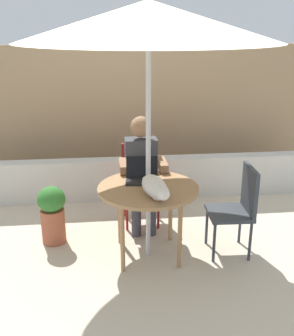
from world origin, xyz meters
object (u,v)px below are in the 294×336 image
patio_table (148,194)px  patio_umbrella (148,21)px  potted_plant_near_fence (52,213)px  person_seated (142,167)px  laptop (142,174)px  cat (155,188)px  chair_empty (239,204)px  chair_occupied (140,177)px

patio_table → patio_umbrella: bearing=0.0°
potted_plant_near_fence → person_seated: bearing=16.3°
laptop → potted_plant_near_fence: 1.01m
person_seated → cat: (0.04, -0.85, 0.11)m
patio_umbrella → cat: (0.04, -0.22, -1.35)m
patio_umbrella → person_seated: (0.00, 0.62, -1.46)m
patio_table → person_seated: bearing=90.0°
chair_empty → person_seated: (-0.86, 0.66, 0.17)m
chair_occupied → potted_plant_near_fence: size_ratio=1.45×
laptop → cat: size_ratio=0.50×
cat → potted_plant_near_fence: 1.21m
patio_umbrella → cat: bearing=-80.9°
cat → chair_occupied: bearing=92.0°
laptop → cat: bearing=-79.6°
laptop → potted_plant_near_fence: bearing=169.7°
patio_table → chair_empty: (0.86, -0.04, -0.13)m
chair_occupied → cat: cat is taller
patio_umbrella → cat: size_ratio=3.54×
potted_plant_near_fence → laptop: bearing=-10.3°
patio_table → laptop: laptop is taller
patio_umbrella → potted_plant_near_fence: size_ratio=3.82×
chair_occupied → person_seated: bearing=-90.0°
patio_table → patio_umbrella: patio_umbrella is taller
patio_table → cat: 0.27m
patio_table → cat: cat is taller
potted_plant_near_fence → chair_occupied: bearing=24.7°
patio_table → potted_plant_near_fence: bearing=159.2°
patio_umbrella → potted_plant_near_fence: 2.07m
potted_plant_near_fence → patio_umbrella: bearing=-20.8°
patio_table → potted_plant_near_fence: 1.04m
chair_occupied → potted_plant_near_fence: bearing=-155.3°
chair_occupied → chair_empty: (0.86, -0.82, 0.00)m
cat → chair_empty: bearing=12.7°
patio_umbrella → patio_table: bearing=0.0°
patio_table → potted_plant_near_fence: (-0.93, 0.35, -0.31)m
chair_empty → cat: (-0.82, -0.19, 0.28)m
chair_occupied → person_seated: size_ratio=0.72×
chair_empty → potted_plant_near_fence: chair_empty is taller
patio_table → person_seated: person_seated is taller
chair_empty → cat: cat is taller
chair_occupied → person_seated: 0.23m
person_seated → laptop: person_seated is taller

